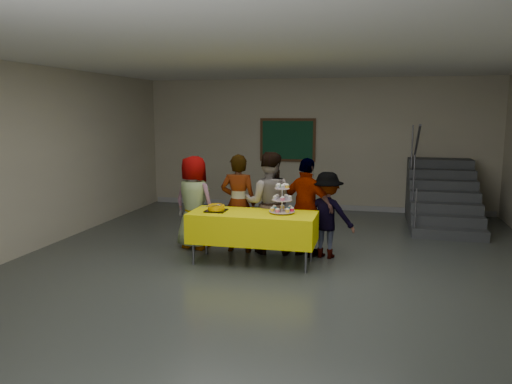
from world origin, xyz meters
TOP-DOWN VIEW (x-y plane):
  - room_shell at (0.00, 0.02)m, footprint 10.00×10.04m
  - bake_table at (-0.37, 0.54)m, footprint 1.88×0.78m
  - cupcake_stand at (0.06, 0.61)m, footprint 0.38×0.38m
  - bear_cake at (-0.93, 0.52)m, footprint 0.32×0.36m
  - schoolchild_a at (-1.52, 1.13)m, footprint 0.86×0.68m
  - schoolchild_b at (-0.75, 1.11)m, footprint 0.60×0.42m
  - schoolchild_c at (-0.26, 1.15)m, footprint 0.86×0.70m
  - schoolchild_d at (0.36, 1.09)m, footprint 0.98×0.70m
  - schoolchild_e at (0.67, 1.11)m, footprint 0.94×0.65m
  - staircase at (2.70, 4.13)m, footprint 1.30×2.40m
  - noticeboard at (-0.64, 4.96)m, footprint 1.30×0.05m

SIDE VIEW (x-z plane):
  - staircase at x=2.70m, z-range -0.53..1.51m
  - bake_table at x=-0.37m, z-range 0.17..0.94m
  - schoolchild_e at x=0.67m, z-range 0.00..1.34m
  - schoolchild_a at x=-1.52m, z-range 0.00..1.54m
  - schoolchild_d at x=0.36m, z-range 0.00..1.55m
  - schoolchild_b at x=-0.75m, z-range 0.00..1.59m
  - schoolchild_c at x=-0.26m, z-range 0.00..1.63m
  - bear_cake at x=-0.93m, z-range 0.77..0.89m
  - cupcake_stand at x=0.06m, z-range 0.73..1.17m
  - noticeboard at x=-0.64m, z-range 1.10..2.10m
  - room_shell at x=0.00m, z-range 0.62..3.64m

